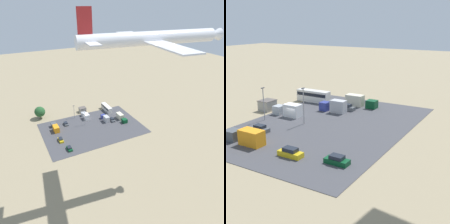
% 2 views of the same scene
% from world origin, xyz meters
% --- Properties ---
extents(ground_plane, '(400.00, 400.00, 0.00)m').
position_xyz_m(ground_plane, '(0.00, 0.00, 0.00)').
color(ground_plane, gray).
extents(parking_lot_surface, '(50.18, 34.57, 0.08)m').
position_xyz_m(parking_lot_surface, '(0.00, 10.27, 0.04)').
color(parking_lot_surface, '#424247').
rests_on(parking_lot_surface, ground).
extents(shed_building, '(3.99, 3.61, 2.76)m').
position_xyz_m(shed_building, '(-2.04, -9.84, 1.39)').
color(shed_building, '#9E998E').
rests_on(shed_building, ground).
extents(bus, '(2.55, 10.18, 3.34)m').
position_xyz_m(bus, '(-15.51, -4.59, 1.88)').
color(bus, silver).
rests_on(bus, ground).
extents(parked_car_0, '(1.87, 4.14, 1.48)m').
position_xyz_m(parked_car_0, '(11.31, 0.44, 0.69)').
color(parked_car_0, '#4C5156').
rests_on(parked_car_0, ground).
extents(parked_car_1, '(1.86, 4.17, 1.49)m').
position_xyz_m(parked_car_1, '(16.31, 22.37, 0.70)').
color(parked_car_1, '#0C4723').
rests_on(parked_car_1, ground).
extents(parked_car_2, '(1.81, 4.54, 1.59)m').
position_xyz_m(parked_car_2, '(17.90, 14.00, 0.74)').
color(parked_car_2, gold).
rests_on(parked_car_2, ground).
extents(parked_car_3, '(1.89, 4.50, 1.63)m').
position_xyz_m(parked_car_3, '(-12.55, 8.01, 0.76)').
color(parked_car_3, '#4C5156').
rests_on(parked_car_3, ground).
extents(parked_truck_0, '(2.55, 8.89, 3.06)m').
position_xyz_m(parked_truck_0, '(-17.66, 9.24, 1.48)').
color(parked_truck_0, '#0C4723').
rests_on(parked_truck_0, ground).
extents(parked_truck_1, '(2.35, 7.13, 3.19)m').
position_xyz_m(parked_truck_1, '(-9.47, 6.20, 1.54)').
color(parked_truck_1, navy).
rests_on(parked_truck_1, ground).
extents(parked_truck_2, '(2.56, 7.62, 3.07)m').
position_xyz_m(parked_truck_2, '(-0.83, -1.70, 1.49)').
color(parked_truck_2, '#ADB2B7').
rests_on(parked_truck_2, ground).
extents(parked_truck_3, '(2.56, 8.75, 2.96)m').
position_xyz_m(parked_truck_3, '(17.53, 3.05, 1.43)').
color(parked_truck_3, '#4C5156').
rests_on(parked_truck_3, ground).
extents(tree_near_shed, '(5.81, 5.81, 7.08)m').
position_xyz_m(tree_near_shed, '(21.75, -13.05, 4.17)').
color(tree_near_shed, brown).
rests_on(tree_near_shed, ground).
extents(light_pole_lot_centre, '(0.90, 0.28, 8.33)m').
position_xyz_m(light_pole_lot_centre, '(2.33, 5.30, 4.67)').
color(light_pole_lot_centre, gray).
rests_on(light_pole_lot_centre, ground).
extents(light_pole_lot_edge, '(0.90, 0.28, 7.80)m').
position_xyz_m(light_pole_lot_edge, '(4.77, -4.43, 4.40)').
color(light_pole_lot_edge, gray).
rests_on(light_pole_lot_edge, ground).
extents(airplane, '(42.89, 36.15, 9.58)m').
position_xyz_m(airplane, '(-1.84, 52.75, 50.55)').
color(airplane, white).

